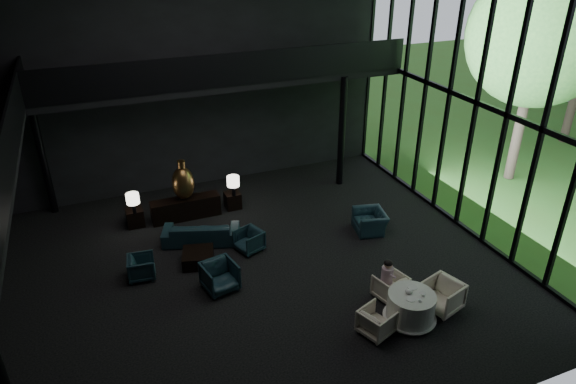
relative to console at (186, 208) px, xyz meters
name	(u,v)px	position (x,y,z in m)	size (l,w,h in m)	color
floor	(251,271)	(1.01, -3.61, -0.35)	(14.00, 12.00, 0.02)	black
wall_back	(190,76)	(1.01, 2.39, 3.65)	(14.00, 0.04, 8.00)	black
wall_front	(375,273)	(1.01, -9.61, 3.65)	(14.00, 0.04, 8.00)	black
curtain_wall	(477,102)	(7.96, -3.61, 3.65)	(0.20, 12.00, 8.00)	black
mezzanine_back	(227,81)	(2.01, 1.39, 3.65)	(12.00, 2.00, 0.25)	black
railing_left	(10,141)	(-3.99, -3.61, 4.25)	(0.06, 12.00, 1.00)	black
railing_back	(235,69)	(2.01, 0.39, 4.25)	(12.00, 0.06, 1.00)	black
column_nw	(42,156)	(-3.99, 2.09, 1.65)	(0.24, 0.24, 4.00)	black
column_ne	(342,132)	(5.81, 0.39, 1.65)	(0.24, 0.24, 4.00)	black
tree_near	(539,36)	(12.01, -1.61, 4.88)	(4.80, 4.80, 7.65)	#382D23
console	(186,208)	(0.00, 0.00, 0.00)	(2.22, 0.50, 0.71)	black
bronze_urn	(183,183)	(0.00, 0.01, 0.91)	(0.70, 0.70, 1.31)	#AC8028
side_table_left	(135,217)	(-1.60, 0.13, -0.07)	(0.52, 0.52, 0.57)	black
table_lamp_left	(133,199)	(-1.60, -0.12, 0.70)	(0.40, 0.40, 0.67)	black
side_table_right	(233,200)	(1.60, 0.08, -0.07)	(0.51, 0.51, 0.56)	black
table_lamp_right	(233,182)	(1.60, -0.11, 0.70)	(0.41, 0.41, 0.69)	black
sofa	(201,228)	(0.11, -1.61, 0.13)	(2.48, 0.72, 0.97)	#0D232F
lounge_armchair_west	(142,267)	(-1.80, -2.75, -0.03)	(0.63, 0.59, 0.65)	#17293C
lounge_armchair_east	(249,240)	(1.29, -2.59, -0.02)	(0.66, 0.61, 0.67)	black
lounge_armchair_south	(220,274)	(0.02, -4.03, 0.11)	(0.91, 0.85, 0.93)	#182E35
window_armchair	(370,219)	(5.12, -2.98, 0.07)	(0.98, 0.64, 0.85)	#0E2937
coffee_table	(198,258)	(-0.24, -2.68, -0.16)	(0.86, 0.86, 0.38)	black
dining_table	(410,309)	(3.91, -6.93, -0.03)	(1.28, 1.28, 0.75)	white
dining_chair_north	(390,286)	(3.92, -6.02, 0.00)	(0.68, 0.64, 0.70)	silver
dining_chair_east	(443,293)	(4.87, -6.87, 0.12)	(0.91, 0.86, 0.94)	beige
dining_chair_west	(377,321)	(2.93, -7.02, -0.01)	(0.66, 0.62, 0.68)	silver
child	(388,271)	(3.86, -5.93, 0.42)	(0.30, 0.30, 0.65)	pink
plate_a	(411,299)	(3.79, -7.05, 0.40)	(0.22, 0.22, 0.01)	white
plate_b	(412,287)	(4.08, -6.69, 0.41)	(0.24, 0.24, 0.02)	white
saucer	(423,293)	(4.18, -6.97, 0.40)	(0.16, 0.16, 0.01)	white
coffee_cup	(423,295)	(4.12, -7.06, 0.44)	(0.07, 0.07, 0.06)	white
cereal_bowl	(409,291)	(3.88, -6.83, 0.44)	(0.18, 0.18, 0.09)	white
cream_pot	(420,301)	(3.92, -7.21, 0.43)	(0.06, 0.06, 0.06)	#99999E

